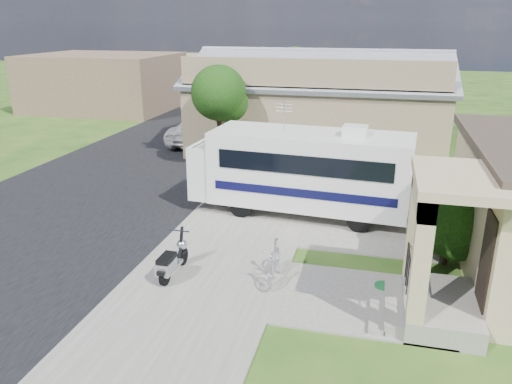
% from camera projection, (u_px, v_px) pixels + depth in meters
% --- Properties ---
extents(ground, '(120.00, 120.00, 0.00)m').
position_uv_depth(ground, '(251.00, 268.00, 13.52)').
color(ground, '#1E4412').
extents(street_slab, '(9.00, 80.00, 0.02)m').
position_uv_depth(street_slab, '(155.00, 157.00, 24.40)').
color(street_slab, black).
rests_on(street_slab, ground).
extents(sidewalk_slab, '(4.00, 80.00, 0.06)m').
position_uv_depth(sidewalk_slab, '(285.00, 165.00, 22.90)').
color(sidewalk_slab, slate).
rests_on(sidewalk_slab, ground).
extents(driveway_slab, '(7.00, 6.00, 0.05)m').
position_uv_depth(driveway_slab, '(326.00, 213.00, 17.29)').
color(driveway_slab, slate).
rests_on(driveway_slab, ground).
extents(walk_slab, '(4.00, 3.00, 0.05)m').
position_uv_depth(walk_slab, '(362.00, 301.00, 11.90)').
color(walk_slab, slate).
rests_on(walk_slab, ground).
extents(warehouse, '(12.50, 8.40, 5.04)m').
position_uv_depth(warehouse, '(320.00, 110.00, 25.67)').
color(warehouse, '#7C654D').
rests_on(warehouse, ground).
extents(distant_bldg_far, '(10.00, 8.00, 4.00)m').
position_uv_depth(distant_bldg_far, '(104.00, 82.00, 36.94)').
color(distant_bldg_far, brown).
rests_on(distant_bldg_far, ground).
extents(distant_bldg_near, '(8.00, 7.00, 3.20)m').
position_uv_depth(distant_bldg_near, '(189.00, 72.00, 47.60)').
color(distant_bldg_near, '#7C654D').
rests_on(distant_bldg_near, ground).
extents(street_tree_a, '(2.44, 2.40, 4.58)m').
position_uv_depth(street_tree_a, '(221.00, 96.00, 21.60)').
color(street_tree_a, black).
rests_on(street_tree_a, ground).
extents(street_tree_b, '(2.44, 2.40, 4.73)m').
position_uv_depth(street_tree_b, '(271.00, 71.00, 30.72)').
color(street_tree_b, black).
rests_on(street_tree_b, ground).
extents(street_tree_c, '(2.44, 2.40, 4.42)m').
position_uv_depth(street_tree_c, '(296.00, 64.00, 39.06)').
color(street_tree_c, black).
rests_on(street_tree_c, ground).
extents(motorhome, '(7.48, 2.84, 3.76)m').
position_uv_depth(motorhome, '(302.00, 169.00, 16.80)').
color(motorhome, silver).
rests_on(motorhome, ground).
extents(shrub, '(2.36, 2.25, 2.90)m').
position_uv_depth(shrub, '(453.00, 213.00, 13.33)').
color(shrub, black).
rests_on(shrub, ground).
extents(scooter, '(0.58, 1.65, 1.09)m').
position_uv_depth(scooter, '(172.00, 261.00, 12.84)').
color(scooter, black).
rests_on(scooter, ground).
extents(bicycle, '(0.55, 1.70, 1.01)m').
position_uv_depth(bicycle, '(274.00, 264.00, 12.67)').
color(bicycle, '#ADAEB5').
rests_on(bicycle, ground).
extents(pickup_truck, '(2.68, 5.50, 1.51)m').
position_uv_depth(pickup_truck, '(204.00, 129.00, 27.01)').
color(pickup_truck, silver).
rests_on(pickup_truck, ground).
extents(van, '(2.87, 6.67, 1.92)m').
position_uv_depth(van, '(228.00, 106.00, 32.83)').
color(van, silver).
rests_on(van, ground).
extents(garden_hose, '(0.41, 0.41, 0.19)m').
position_uv_depth(garden_hose, '(383.00, 289.00, 12.28)').
color(garden_hose, '#125B28').
rests_on(garden_hose, ground).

